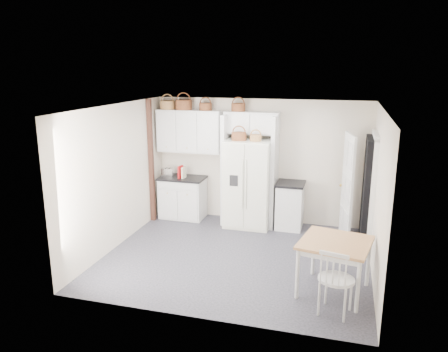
% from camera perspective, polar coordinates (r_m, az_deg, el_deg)
% --- Properties ---
extents(floor, '(4.50, 4.50, 0.00)m').
position_cam_1_polar(floor, '(7.79, 1.64, -10.48)').
color(floor, black).
rests_on(floor, ground).
extents(ceiling, '(4.50, 4.50, 0.00)m').
position_cam_1_polar(ceiling, '(7.11, 1.79, 8.94)').
color(ceiling, white).
rests_on(ceiling, wall_back).
extents(wall_back, '(4.50, 0.00, 4.50)m').
position_cam_1_polar(wall_back, '(9.24, 4.72, 1.96)').
color(wall_back, silver).
rests_on(wall_back, floor).
extents(wall_left, '(0.00, 4.00, 4.00)m').
position_cam_1_polar(wall_left, '(8.16, -13.81, -0.05)').
color(wall_left, silver).
rests_on(wall_left, floor).
extents(wall_right, '(0.00, 4.00, 4.00)m').
position_cam_1_polar(wall_right, '(7.16, 19.47, -2.44)').
color(wall_right, silver).
rests_on(wall_right, floor).
extents(refrigerator, '(0.93, 0.75, 1.81)m').
position_cam_1_polar(refrigerator, '(8.99, 3.24, -0.97)').
color(refrigerator, white).
rests_on(refrigerator, floor).
extents(base_cab_left, '(0.94, 0.59, 0.87)m').
position_cam_1_polar(base_cab_left, '(9.62, -5.40, -2.89)').
color(base_cab_left, silver).
rests_on(base_cab_left, floor).
extents(base_cab_right, '(0.52, 0.62, 0.92)m').
position_cam_1_polar(base_cab_right, '(9.07, 8.60, -3.91)').
color(base_cab_right, silver).
rests_on(base_cab_right, floor).
extents(dining_table, '(1.13, 1.13, 0.80)m').
position_cam_1_polar(dining_table, '(6.71, 14.16, -11.42)').
color(dining_table, '#A17C42').
rests_on(dining_table, floor).
extents(windsor_chair, '(0.58, 0.54, 1.00)m').
position_cam_1_polar(windsor_chair, '(6.14, 14.45, -12.92)').
color(windsor_chair, silver).
rests_on(windsor_chair, floor).
extents(counter_left, '(0.98, 0.63, 0.04)m').
position_cam_1_polar(counter_left, '(9.50, -5.47, -0.26)').
color(counter_left, black).
rests_on(counter_left, base_cab_left).
extents(counter_right, '(0.56, 0.67, 0.04)m').
position_cam_1_polar(counter_right, '(8.93, 8.71, -0.99)').
color(counter_right, black).
rests_on(counter_right, base_cab_right).
extents(toaster, '(0.26, 0.15, 0.18)m').
position_cam_1_polar(toaster, '(9.58, -7.35, 0.48)').
color(toaster, silver).
rests_on(toaster, counter_left).
extents(cookbook_red, '(0.07, 0.18, 0.27)m').
position_cam_1_polar(cookbook_red, '(9.39, -5.70, 0.53)').
color(cookbook_red, red).
rests_on(cookbook_red, counter_left).
extents(cookbook_cream, '(0.06, 0.16, 0.24)m').
position_cam_1_polar(cookbook_cream, '(9.37, -5.28, 0.43)').
color(cookbook_cream, beige).
rests_on(cookbook_cream, counter_left).
extents(basket_upper_a, '(0.32, 0.32, 0.18)m').
position_cam_1_polar(basket_upper_a, '(9.49, -7.39, 9.18)').
color(basket_upper_a, brown).
rests_on(basket_upper_a, upper_cabinet).
extents(basket_upper_b, '(0.35, 0.35, 0.21)m').
position_cam_1_polar(basket_upper_b, '(9.35, -5.28, 9.24)').
color(basket_upper_b, '#56291C').
rests_on(basket_upper_b, upper_cabinet).
extents(basket_upper_c, '(0.27, 0.27, 0.15)m').
position_cam_1_polar(basket_upper_c, '(9.19, -2.44, 9.04)').
color(basket_upper_c, '#56291C').
rests_on(basket_upper_c, upper_cabinet).
extents(basket_bridge_a, '(0.29, 0.29, 0.16)m').
position_cam_1_polar(basket_bridge_a, '(9.00, 1.87, 8.96)').
color(basket_bridge_a, '#56291C').
rests_on(basket_bridge_a, bridge_cabinet).
extents(basket_fridge_a, '(0.30, 0.30, 0.16)m').
position_cam_1_polar(basket_fridge_a, '(8.73, 1.97, 5.20)').
color(basket_fridge_a, '#56291C').
rests_on(basket_fridge_a, refrigerator).
extents(basket_fridge_b, '(0.23, 0.23, 0.12)m').
position_cam_1_polar(basket_fridge_b, '(8.66, 4.16, 4.98)').
color(basket_fridge_b, brown).
rests_on(basket_fridge_b, refrigerator).
extents(upper_cabinet, '(1.40, 0.34, 0.90)m').
position_cam_1_polar(upper_cabinet, '(9.37, -4.50, 5.86)').
color(upper_cabinet, silver).
rests_on(upper_cabinet, wall_back).
extents(bridge_cabinet, '(1.12, 0.34, 0.45)m').
position_cam_1_polar(bridge_cabinet, '(8.97, 3.66, 6.95)').
color(bridge_cabinet, silver).
rests_on(bridge_cabinet, wall_back).
extents(fridge_panel_left, '(0.08, 0.60, 2.30)m').
position_cam_1_polar(fridge_panel_left, '(9.13, 0.27, 0.90)').
color(fridge_panel_left, silver).
rests_on(fridge_panel_left, floor).
extents(fridge_panel_right, '(0.08, 0.60, 2.30)m').
position_cam_1_polar(fridge_panel_right, '(8.92, 6.59, 0.49)').
color(fridge_panel_right, silver).
rests_on(fridge_panel_right, floor).
extents(trim_post, '(0.09, 0.09, 2.60)m').
position_cam_1_polar(trim_post, '(9.30, -9.50, 1.90)').
color(trim_post, '#3F2115').
rests_on(trim_post, floor).
extents(doorway_void, '(0.18, 0.85, 2.05)m').
position_cam_1_polar(doorway_void, '(8.19, 18.29, -2.31)').
color(doorway_void, black).
rests_on(doorway_void, floor).
extents(door_slab, '(0.21, 0.79, 2.05)m').
position_cam_1_polar(door_slab, '(8.50, 15.79, -1.53)').
color(door_slab, white).
rests_on(door_slab, floor).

